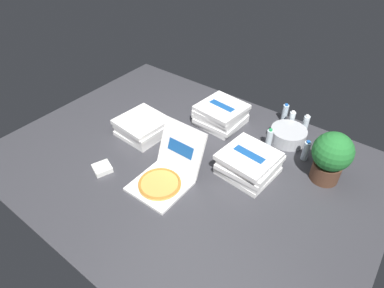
{
  "coord_description": "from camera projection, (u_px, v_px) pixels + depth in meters",
  "views": [
    {
      "loc": [
        1.3,
        -1.6,
        1.91
      ],
      "look_at": [
        0.01,
        0.1,
        0.14
      ],
      "focal_mm": 30.07,
      "sensor_mm": 36.0,
      "label": 1
    }
  ],
  "objects": [
    {
      "name": "water_bottle_1",
      "position": [
        306.0,
        151.0,
        2.77
      ],
      "size": [
        0.06,
        0.06,
        0.2
      ],
      "color": "silver",
      "rests_on": "ground_plane"
    },
    {
      "name": "open_pizza_box",
      "position": [
        166.0,
        174.0,
        2.58
      ],
      "size": [
        0.41,
        0.57,
        0.41
      ],
      "color": "white",
      "rests_on": "ground_plane"
    },
    {
      "name": "pizza_stack_left_near",
      "position": [
        221.0,
        114.0,
        3.18
      ],
      "size": [
        0.46,
        0.45,
        0.21
      ],
      "color": "white",
      "rests_on": "ground_plane"
    },
    {
      "name": "potted_plant",
      "position": [
        331.0,
        156.0,
        2.49
      ],
      "size": [
        0.31,
        0.31,
        0.45
      ],
      "color": "#513323",
      "rests_on": "ground_plane"
    },
    {
      "name": "water_bottle_2",
      "position": [
        291.0,
        120.0,
        3.12
      ],
      "size": [
        0.06,
        0.06,
        0.2
      ],
      "color": "white",
      "rests_on": "ground_plane"
    },
    {
      "name": "ice_bucket",
      "position": [
        288.0,
        135.0,
        2.99
      ],
      "size": [
        0.33,
        0.33,
        0.13
      ],
      "primitive_type": "cylinder",
      "color": "#B7BABF",
      "rests_on": "ground_plane"
    },
    {
      "name": "napkin_pile",
      "position": [
        102.0,
        168.0,
        2.71
      ],
      "size": [
        0.18,
        0.18,
        0.05
      ],
      "primitive_type": "cube",
      "rotation": [
        0.0,
        0.0,
        -0.37
      ],
      "color": "white",
      "rests_on": "ground_plane"
    },
    {
      "name": "pizza_stack_left_mid",
      "position": [
        143.0,
        126.0,
        3.06
      ],
      "size": [
        0.46,
        0.46,
        0.17
      ],
      "color": "white",
      "rests_on": "ground_plane"
    },
    {
      "name": "water_bottle_0",
      "position": [
        305.0,
        124.0,
        3.07
      ],
      "size": [
        0.06,
        0.06,
        0.2
      ],
      "color": "white",
      "rests_on": "ground_plane"
    },
    {
      "name": "water_bottle_3",
      "position": [
        269.0,
        139.0,
        2.9
      ],
      "size": [
        0.06,
        0.06,
        0.2
      ],
      "color": "white",
      "rests_on": "ground_plane"
    },
    {
      "name": "pizza_stack_right_near",
      "position": [
        249.0,
        163.0,
        2.63
      ],
      "size": [
        0.46,
        0.46,
        0.21
      ],
      "color": "white",
      "rests_on": "ground_plane"
    },
    {
      "name": "ground_plane",
      "position": [
        184.0,
        163.0,
        2.81
      ],
      "size": [
        3.2,
        2.4,
        0.02
      ],
      "primitive_type": "cube",
      "color": "#38383D"
    },
    {
      "name": "water_bottle_4",
      "position": [
        285.0,
        113.0,
        3.22
      ],
      "size": [
        0.06,
        0.06,
        0.2
      ],
      "color": "silver",
      "rests_on": "ground_plane"
    }
  ]
}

